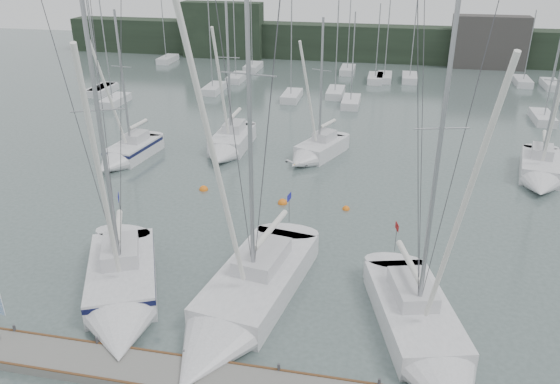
{
  "coord_description": "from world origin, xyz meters",
  "views": [
    {
      "loc": [
        5.5,
        -20.66,
        16.17
      ],
      "look_at": [
        0.17,
        5.0,
        4.07
      ],
      "focal_mm": 35.0,
      "sensor_mm": 36.0,
      "label": 1
    }
  ],
  "objects_px": {
    "sailboat_near_center": "(236,311)",
    "buoy_c": "(204,190)",
    "sailboat_near_right": "(428,346)",
    "sailboat_mid_b": "(228,146)",
    "sailboat_near_left": "(121,295)",
    "sailboat_mid_a": "(125,155)",
    "sailboat_mid_e": "(540,174)",
    "buoy_a": "(283,203)",
    "buoy_b": "(346,209)",
    "sailboat_mid_c": "(313,153)"
  },
  "relations": [
    {
      "from": "sailboat_mid_a",
      "to": "buoy_c",
      "type": "bearing_deg",
      "value": -18.86
    },
    {
      "from": "sailboat_mid_e",
      "to": "buoy_c",
      "type": "bearing_deg",
      "value": -153.9
    },
    {
      "from": "sailboat_near_left",
      "to": "sailboat_mid_a",
      "type": "distance_m",
      "value": 19.69
    },
    {
      "from": "sailboat_near_left",
      "to": "sailboat_near_center",
      "type": "bearing_deg",
      "value": -24.94
    },
    {
      "from": "buoy_a",
      "to": "buoy_b",
      "type": "relative_size",
      "value": 1.31
    },
    {
      "from": "sailboat_near_right",
      "to": "buoy_c",
      "type": "bearing_deg",
      "value": 120.56
    },
    {
      "from": "sailboat_near_center",
      "to": "buoy_b",
      "type": "height_order",
      "value": "sailboat_near_center"
    },
    {
      "from": "sailboat_mid_b",
      "to": "buoy_a",
      "type": "height_order",
      "value": "sailboat_mid_b"
    },
    {
      "from": "sailboat_near_center",
      "to": "buoy_c",
      "type": "bearing_deg",
      "value": 123.98
    },
    {
      "from": "sailboat_near_center",
      "to": "sailboat_mid_e",
      "type": "xyz_separation_m",
      "value": [
        17.39,
        20.29,
        -0.02
      ]
    },
    {
      "from": "buoy_a",
      "to": "buoy_b",
      "type": "distance_m",
      "value": 4.3
    },
    {
      "from": "buoy_b",
      "to": "buoy_a",
      "type": "bearing_deg",
      "value": 179.64
    },
    {
      "from": "sailboat_mid_b",
      "to": "sailboat_near_center",
      "type": "bearing_deg",
      "value": -72.59
    },
    {
      "from": "buoy_c",
      "to": "buoy_a",
      "type": "bearing_deg",
      "value": -9.63
    },
    {
      "from": "sailboat_near_right",
      "to": "sailboat_mid_e",
      "type": "xyz_separation_m",
      "value": [
        8.77,
        20.88,
        0.02
      ]
    },
    {
      "from": "sailboat_mid_a",
      "to": "sailboat_mid_b",
      "type": "distance_m",
      "value": 8.27
    },
    {
      "from": "sailboat_near_left",
      "to": "sailboat_mid_b",
      "type": "xyz_separation_m",
      "value": [
        -1.08,
        21.3,
        -0.05
      ]
    },
    {
      "from": "buoy_a",
      "to": "sailboat_near_right",
      "type": "bearing_deg",
      "value": -56.09
    },
    {
      "from": "sailboat_near_left",
      "to": "buoy_a",
      "type": "height_order",
      "value": "sailboat_near_left"
    },
    {
      "from": "sailboat_near_left",
      "to": "buoy_a",
      "type": "xyz_separation_m",
      "value": [
        5.31,
        12.84,
        -0.67
      ]
    },
    {
      "from": "sailboat_near_left",
      "to": "buoy_b",
      "type": "bearing_deg",
      "value": 28.3
    },
    {
      "from": "sailboat_near_right",
      "to": "sailboat_mid_c",
      "type": "xyz_separation_m",
      "value": [
        -8.2,
        21.9,
        -0.0
      ]
    },
    {
      "from": "sailboat_mid_c",
      "to": "sailboat_mid_e",
      "type": "bearing_deg",
      "value": 19.18
    },
    {
      "from": "sailboat_mid_a",
      "to": "sailboat_mid_b",
      "type": "xyz_separation_m",
      "value": [
        7.46,
        3.56,
        0.01
      ]
    },
    {
      "from": "sailboat_near_right",
      "to": "buoy_a",
      "type": "bearing_deg",
      "value": 108.41
    },
    {
      "from": "sailboat_mid_b",
      "to": "sailboat_mid_c",
      "type": "height_order",
      "value": "sailboat_mid_b"
    },
    {
      "from": "sailboat_near_center",
      "to": "sailboat_mid_e",
      "type": "relative_size",
      "value": 1.57
    },
    {
      "from": "sailboat_mid_c",
      "to": "buoy_b",
      "type": "relative_size",
      "value": 23.79
    },
    {
      "from": "sailboat_mid_e",
      "to": "buoy_b",
      "type": "distance_m",
      "value": 15.44
    },
    {
      "from": "sailboat_near_center",
      "to": "sailboat_mid_b",
      "type": "distance_m",
      "value": 22.37
    },
    {
      "from": "sailboat_near_center",
      "to": "sailboat_near_right",
      "type": "xyz_separation_m",
      "value": [
        8.62,
        -0.58,
        -0.04
      ]
    },
    {
      "from": "sailboat_near_center",
      "to": "buoy_c",
      "type": "xyz_separation_m",
      "value": [
        -6.36,
        13.86,
        -0.63
      ]
    },
    {
      "from": "sailboat_near_left",
      "to": "buoy_a",
      "type": "relative_size",
      "value": 24.66
    },
    {
      "from": "buoy_a",
      "to": "buoy_c",
      "type": "xyz_separation_m",
      "value": [
        -5.96,
        1.01,
        0.0
      ]
    },
    {
      "from": "sailboat_near_left",
      "to": "sailboat_mid_e",
      "type": "bearing_deg",
      "value": 16.45
    },
    {
      "from": "sailboat_mid_a",
      "to": "buoy_b",
      "type": "xyz_separation_m",
      "value": [
        18.15,
        -4.93,
        -0.62
      ]
    },
    {
      "from": "sailboat_near_right",
      "to": "sailboat_mid_b",
      "type": "height_order",
      "value": "sailboat_near_right"
    },
    {
      "from": "sailboat_mid_c",
      "to": "buoy_a",
      "type": "relative_size",
      "value": 18.18
    },
    {
      "from": "sailboat_near_right",
      "to": "sailboat_near_left",
      "type": "bearing_deg",
      "value": 162.13
    },
    {
      "from": "sailboat_mid_b",
      "to": "buoy_c",
      "type": "relative_size",
      "value": 20.4
    },
    {
      "from": "sailboat_near_right",
      "to": "sailboat_mid_c",
      "type": "distance_m",
      "value": 23.38
    },
    {
      "from": "sailboat_near_center",
      "to": "buoy_a",
      "type": "relative_size",
      "value": 29.31
    },
    {
      "from": "sailboat_near_center",
      "to": "sailboat_mid_a",
      "type": "bearing_deg",
      "value": 138.09
    },
    {
      "from": "sailboat_mid_b",
      "to": "buoy_b",
      "type": "xyz_separation_m",
      "value": [
        10.68,
        -8.49,
        -0.62
      ]
    },
    {
      "from": "sailboat_mid_e",
      "to": "sailboat_mid_b",
      "type": "bearing_deg",
      "value": -171.47
    },
    {
      "from": "sailboat_mid_c",
      "to": "sailboat_near_right",
      "type": "bearing_deg",
      "value": -46.85
    },
    {
      "from": "sailboat_mid_c",
      "to": "buoy_c",
      "type": "height_order",
      "value": "sailboat_mid_c"
    },
    {
      "from": "sailboat_mid_e",
      "to": "buoy_a",
      "type": "xyz_separation_m",
      "value": [
        -17.8,
        -7.45,
        -0.61
      ]
    },
    {
      "from": "buoy_b",
      "to": "buoy_c",
      "type": "distance_m",
      "value": 10.31
    },
    {
      "from": "sailboat_near_right",
      "to": "buoy_c",
      "type": "height_order",
      "value": "sailboat_near_right"
    }
  ]
}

